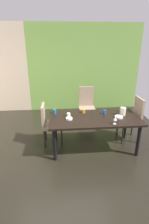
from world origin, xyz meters
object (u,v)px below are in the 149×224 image
cup_north (104,112)px  pitcher_right (123,111)px  cup_left (83,111)px  cup_front (69,115)px  dining_table (94,121)px  cup_center (55,112)px  serving_bowl_corner (69,119)px  chair_right_far (133,118)px  wine_glass_near_shelf (115,119)px  chair_head_far (87,104)px  wine_glass_south (121,108)px  serving_bowl_rear (119,117)px  chair_left_far (49,122)px

cup_north → pitcher_right: (0.38, -0.08, 0.04)m
cup_left → cup_front: bearing=-151.3°
dining_table → cup_center: size_ratio=19.29×
dining_table → cup_north: (0.25, 0.16, 0.13)m
cup_center → cup_north: size_ratio=1.02×
cup_north → serving_bowl_corner: bearing=-164.9°
dining_table → chair_right_far: (0.97, 0.29, -0.09)m
serving_bowl_corner → pitcher_right: 1.17m
wine_glass_near_shelf → cup_left: 0.81m
chair_head_far → wine_glass_south: chair_head_far is taller
serving_bowl_rear → cup_north: 0.33m
wine_glass_near_shelf → chair_head_far: bearing=99.3°
serving_bowl_corner → cup_front: size_ratio=1.67×
chair_right_far → cup_left: bearing=91.0°
chair_head_far → wine_glass_south: (0.60, -1.10, 0.27)m
cup_front → chair_left_far: bearing=154.3°
serving_bowl_corner → cup_front: 0.14m
cup_north → cup_left: bearing=165.9°
cup_left → cup_north: (0.45, -0.11, 0.01)m
chair_head_far → chair_right_far: (0.92, -1.05, -0.00)m
wine_glass_south → cup_center: (-1.48, 0.04, -0.06)m
cup_center → wine_glass_south: bearing=-1.7°
dining_table → pitcher_right: 0.65m
serving_bowl_corner → chair_left_far: bearing=141.2°
pitcher_right → cup_front: bearing=179.4°
serving_bowl_rear → cup_north: bearing=138.2°
pitcher_right → cup_north: bearing=167.4°
wine_glass_near_shelf → wine_glass_south: bearing=60.9°
chair_head_far → serving_bowl_rear: chair_head_far is taller
dining_table → cup_front: size_ratio=23.33×
dining_table → chair_left_far: chair_left_far is taller
dining_table → wine_glass_south: wine_glass_south is taller
wine_glass_near_shelf → cup_center: (-1.15, 0.63, -0.06)m
cup_left → cup_front: size_ratio=1.03×
dining_table → chair_right_far: 1.02m
chair_left_far → serving_bowl_rear: 1.51m
chair_head_far → cup_center: (-0.88, -1.06, 0.22)m
dining_table → serving_bowl_rear: size_ratio=11.17×
serving_bowl_corner → wine_glass_near_shelf: bearing=-19.0°
chair_left_far → wine_glass_near_shelf: size_ratio=6.37×
serving_bowl_rear → serving_bowl_corner: same height
dining_table → serving_bowl_rear: 0.51m
wine_glass_south → cup_center: size_ratio=1.56×
chair_right_far → cup_center: 1.81m
cup_front → pitcher_right: (1.16, -0.01, 0.04)m
wine_glass_south → cup_left: 0.85m
cup_left → pitcher_right: 0.85m
serving_bowl_rear → wine_glass_south: bearing=63.4°
chair_head_far → wine_glass_near_shelf: bearing=99.3°
chair_right_far → chair_left_far: size_ratio=1.10×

